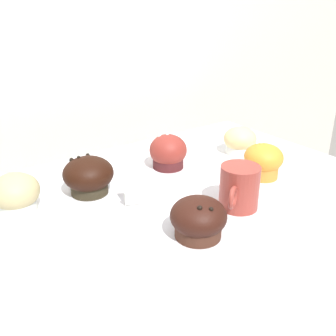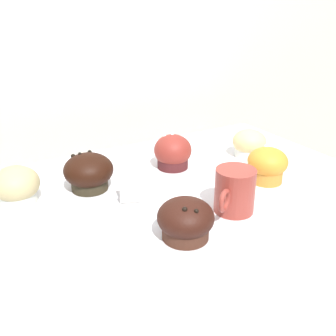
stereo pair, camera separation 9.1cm
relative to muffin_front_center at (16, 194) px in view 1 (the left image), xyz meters
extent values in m
cube|color=beige|center=(0.31, 0.49, -0.05)|extent=(3.20, 0.10, 1.80)
cylinder|color=silver|center=(0.00, 0.00, -0.02)|extent=(0.08, 0.08, 0.04)
ellipsoid|color=tan|center=(0.00, 0.00, 0.01)|extent=(0.10, 0.10, 0.07)
cylinder|color=#481A1C|center=(0.39, 0.00, -0.01)|extent=(0.08, 0.08, 0.05)
ellipsoid|color=maroon|center=(0.39, 0.00, 0.01)|extent=(0.10, 0.10, 0.08)
sphere|color=white|center=(0.37, 0.02, 0.04)|extent=(0.01, 0.01, 0.01)
sphere|color=white|center=(0.39, 0.00, 0.05)|extent=(0.01, 0.01, 0.01)
cylinder|color=#2E2719|center=(0.16, -0.02, -0.01)|extent=(0.08, 0.08, 0.05)
ellipsoid|color=black|center=(0.16, -0.02, 0.01)|extent=(0.11, 0.11, 0.07)
sphere|color=black|center=(0.13, 0.01, 0.04)|extent=(0.01, 0.01, 0.01)
sphere|color=black|center=(0.15, 0.00, 0.04)|extent=(0.01, 0.01, 0.01)
sphere|color=black|center=(0.17, 0.01, 0.04)|extent=(0.01, 0.01, 0.01)
cylinder|color=white|center=(0.61, -0.04, -0.02)|extent=(0.08, 0.08, 0.04)
ellipsoid|color=#E1C67F|center=(0.61, -0.04, 0.00)|extent=(0.09, 0.09, 0.07)
cylinder|color=#C88431|center=(0.54, -0.19, -0.01)|extent=(0.08, 0.08, 0.05)
ellipsoid|color=orange|center=(0.54, -0.19, 0.01)|extent=(0.10, 0.10, 0.07)
sphere|color=white|center=(0.55, -0.17, 0.04)|extent=(0.01, 0.01, 0.01)
sphere|color=white|center=(0.55, -0.17, 0.04)|extent=(0.01, 0.01, 0.01)
sphere|color=white|center=(0.57, -0.19, 0.04)|extent=(0.01, 0.01, 0.01)
cylinder|color=#442419|center=(0.24, -0.30, -0.02)|extent=(0.09, 0.09, 0.04)
ellipsoid|color=black|center=(0.24, -0.30, 0.00)|extent=(0.11, 0.11, 0.07)
sphere|color=black|center=(0.24, -0.33, 0.03)|extent=(0.01, 0.01, 0.01)
sphere|color=black|center=(0.23, -0.32, 0.03)|extent=(0.01, 0.01, 0.01)
cylinder|color=#99382D|center=(0.38, -0.26, 0.01)|extent=(0.08, 0.08, 0.09)
torus|color=#99382D|center=(0.33, -0.29, 0.01)|extent=(0.05, 0.03, 0.05)
cylinder|color=black|center=(0.38, -0.26, 0.05)|extent=(0.07, 0.07, 0.01)
cube|color=white|center=(0.22, -0.12, -0.01)|extent=(0.05, 0.04, 0.06)
cube|color=silver|center=(0.21, -0.14, -0.01)|extent=(0.05, 0.04, 0.06)
camera|label=1|loc=(-0.17, -0.77, 0.37)|focal=42.00mm
camera|label=2|loc=(-0.09, -0.82, 0.37)|focal=42.00mm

